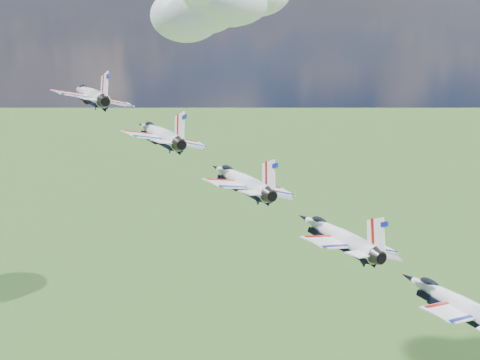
{
  "coord_description": "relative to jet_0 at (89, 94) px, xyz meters",
  "views": [
    {
      "loc": [
        -15.78,
        -70.95,
        169.49
      ],
      "look_at": [
        -2.4,
        -5.87,
        150.58
      ],
      "focal_mm": 50.0,
      "sensor_mm": 36.0,
      "label": 1
    }
  ],
  "objects": [
    {
      "name": "jet_4",
      "position": [
        30.1,
        -35.39,
        -13.53
      ],
      "size": [
        13.16,
        15.63,
        6.07
      ],
      "primitive_type": null,
      "rotation": [
        0.0,
        0.24,
        0.29
      ],
      "color": "silver"
    },
    {
      "name": "cloud_far",
      "position": [
        56.03,
        216.9,
        6.31
      ],
      "size": [
        55.35,
        43.49,
        21.75
      ],
      "primitive_type": "ellipsoid",
      "color": "white"
    },
    {
      "name": "jet_0",
      "position": [
        0.0,
        0.0,
        0.0
      ],
      "size": [
        13.16,
        15.63,
        6.07
      ],
      "primitive_type": null,
      "rotation": [
        0.0,
        0.24,
        0.29
      ],
      "color": "white"
    },
    {
      "name": "jet_2",
      "position": [
        15.05,
        -17.7,
        -6.76
      ],
      "size": [
        13.16,
        15.63,
        6.07
      ],
      "primitive_type": null,
      "rotation": [
        0.0,
        0.24,
        0.29
      ],
      "color": "white"
    },
    {
      "name": "jet_3",
      "position": [
        22.57,
        -26.54,
        -10.15
      ],
      "size": [
        13.16,
        15.63,
        6.07
      ],
      "primitive_type": null,
      "rotation": [
        0.0,
        0.24,
        0.29
      ],
      "color": "white"
    },
    {
      "name": "jet_1",
      "position": [
        7.52,
        -8.85,
        -3.38
      ],
      "size": [
        13.16,
        15.63,
        6.07
      ],
      "primitive_type": null,
      "rotation": [
        0.0,
        0.24,
        0.29
      ],
      "color": "white"
    }
  ]
}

